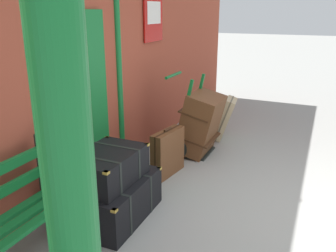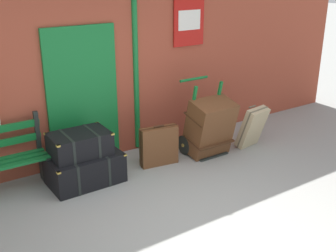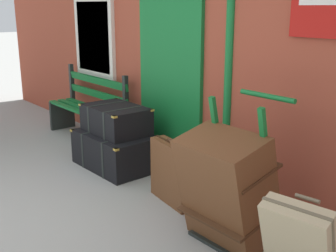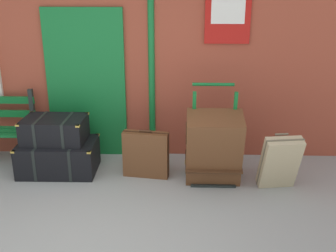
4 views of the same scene
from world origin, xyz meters
name	(u,v)px [view 1 (image 1 of 4)]	position (x,y,z in m)	size (l,w,h in m)	color
ground_plane	(300,224)	(0.00, 0.00, 0.00)	(60.00, 60.00, 0.00)	gray
brick_facade	(80,54)	(-0.02, 2.60, 1.60)	(10.40, 0.35, 3.20)	#9E422D
steamer_trunk_base	(114,199)	(-0.65, 1.82, 0.21)	(1.02, 0.66, 0.43)	black
steamer_trunk_middle	(107,167)	(-0.68, 1.86, 0.58)	(0.82, 0.56, 0.33)	black
porters_trolley	(189,135)	(1.39, 1.75, 0.27)	(0.71, 0.62, 1.19)	black
large_brown_trunk	(200,123)	(1.39, 1.57, 0.48)	(0.70, 0.63, 0.96)	brown
suitcase_slate	(224,118)	(2.18, 1.42, 0.36)	(0.50, 0.43, 0.73)	tan
suitcase_cream	(168,153)	(0.53, 1.72, 0.30)	(0.61, 0.24, 0.65)	brown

